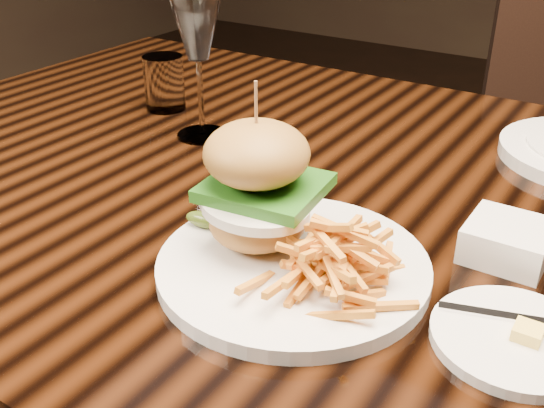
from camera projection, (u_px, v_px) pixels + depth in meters
The scene contains 6 objects.
dining_table at pixel (391, 257), 0.78m from camera, with size 1.60×0.90×0.75m.
burger_plate at pixel (289, 229), 0.60m from camera, with size 0.26×0.26×0.18m.
side_saucer at pixel (515, 338), 0.52m from camera, with size 0.14×0.14×0.02m.
ramekin at pixel (508, 241), 0.63m from camera, with size 0.08×0.08×0.04m, color silver.
wine_glass at pixel (197, 28), 0.85m from camera, with size 0.08×0.08×0.21m.
water_tumbler at pixel (164, 83), 1.01m from camera, with size 0.06×0.06×0.09m, color white.
Camera 1 is at (0.23, -0.63, 1.10)m, focal length 42.00 mm.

